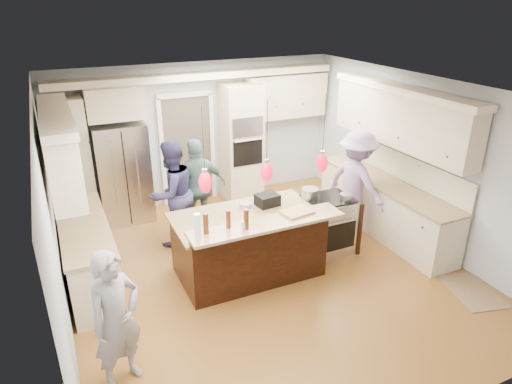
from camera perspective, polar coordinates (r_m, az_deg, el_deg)
ground_plane at (r=6.96m, az=1.22°, el=-9.78°), size 6.00×6.00×0.00m
room_shell at (r=6.15m, az=1.37°, el=4.55°), size 5.54×6.04×2.72m
refrigerator at (r=8.45m, az=-16.28°, el=2.29°), size 0.90×0.70×1.80m
oven_column at (r=8.97m, az=-1.86°, el=6.14°), size 0.72×0.69×2.30m
back_upper_cabinets at (r=8.47m, az=-11.61°, el=8.29°), size 5.30×0.61×2.54m
right_counter_run at (r=7.95m, az=16.38°, el=2.17°), size 0.64×3.10×2.51m
left_cabinets at (r=6.63m, az=-21.35°, el=-2.86°), size 0.64×2.30×2.51m
kitchen_island at (r=6.67m, az=-0.94°, el=-6.46°), size 2.10×1.46×1.12m
island_range at (r=7.35m, az=8.93°, el=-4.03°), size 0.82×0.71×0.92m
pendant_lights at (r=5.62m, az=1.36°, el=2.54°), size 1.75×0.15×1.03m
person_bar_end at (r=4.98m, az=-17.05°, el=-15.09°), size 0.68×0.60×1.58m
person_far_left at (r=7.43m, az=-10.43°, el=-0.21°), size 1.06×0.96×1.76m
person_far_right at (r=7.73m, az=-7.27°, el=0.61°), size 0.99×0.42×1.68m
person_range_side at (r=7.87m, az=12.41°, el=1.16°), size 0.91×1.29×1.81m
floor_rug at (r=7.19m, az=25.45°, el=-11.11°), size 0.80×1.00×0.01m
water_bottle at (r=5.46m, az=-7.32°, el=-4.31°), size 0.10×0.10×0.33m
beer_bottle_a at (r=5.58m, az=-6.29°, el=-3.94°), size 0.07×0.07×0.27m
beer_bottle_b at (r=5.65m, az=-1.23°, el=-3.43°), size 0.08×0.08×0.27m
beer_bottle_c at (r=5.70m, az=-3.47°, el=-3.40°), size 0.07×0.07×0.24m
drink_can at (r=5.69m, az=-1.53°, el=-4.17°), size 0.07×0.07×0.11m
cutting_board at (r=6.14m, az=5.18°, el=-2.50°), size 0.45×0.35×0.03m
pot_large at (r=7.09m, az=6.77°, el=-0.14°), size 0.26×0.26×0.15m
pot_small at (r=7.12m, az=11.14°, el=-0.58°), size 0.18×0.18×0.09m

